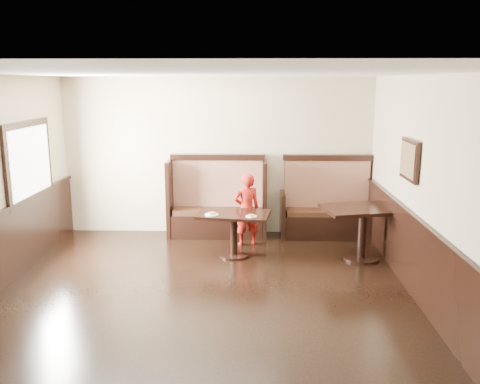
{
  "coord_description": "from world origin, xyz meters",
  "views": [
    {
      "loc": [
        0.66,
        -5.5,
        2.71
      ],
      "look_at": [
        0.43,
        2.35,
        1.0
      ],
      "focal_mm": 38.0,
      "sensor_mm": 36.0,
      "label": 1
    }
  ],
  "objects_px": {
    "booth_neighbor": "(327,210)",
    "table_neighbor": "(363,220)",
    "booth_main": "(217,206)",
    "child": "(247,210)",
    "table_main": "(234,223)"
  },
  "relations": [
    {
      "from": "booth_neighbor",
      "to": "table_neighbor",
      "type": "relative_size",
      "value": 1.24
    },
    {
      "from": "booth_main",
      "to": "child",
      "type": "distance_m",
      "value": 0.77
    },
    {
      "from": "booth_neighbor",
      "to": "table_neighbor",
      "type": "bearing_deg",
      "value": -72.71
    },
    {
      "from": "booth_main",
      "to": "table_neighbor",
      "type": "bearing_deg",
      "value": -27.63
    },
    {
      "from": "booth_main",
      "to": "child",
      "type": "bearing_deg",
      "value": -46.2
    },
    {
      "from": "booth_neighbor",
      "to": "table_main",
      "type": "bearing_deg",
      "value": -145.18
    },
    {
      "from": "booth_main",
      "to": "booth_neighbor",
      "type": "xyz_separation_m",
      "value": [
        1.95,
        -0.0,
        -0.05
      ]
    },
    {
      "from": "table_main",
      "to": "table_neighbor",
      "type": "height_order",
      "value": "table_neighbor"
    },
    {
      "from": "booth_main",
      "to": "table_neighbor",
      "type": "distance_m",
      "value": 2.63
    },
    {
      "from": "table_main",
      "to": "table_neighbor",
      "type": "relative_size",
      "value": 0.89
    },
    {
      "from": "booth_neighbor",
      "to": "booth_main",
      "type": "bearing_deg",
      "value": 179.95
    },
    {
      "from": "booth_main",
      "to": "booth_neighbor",
      "type": "bearing_deg",
      "value": -0.05
    },
    {
      "from": "child",
      "to": "booth_main",
      "type": "bearing_deg",
      "value": -62.09
    },
    {
      "from": "booth_main",
      "to": "table_main",
      "type": "relative_size",
      "value": 1.47
    },
    {
      "from": "table_neighbor",
      "to": "child",
      "type": "distance_m",
      "value": 1.91
    }
  ]
}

